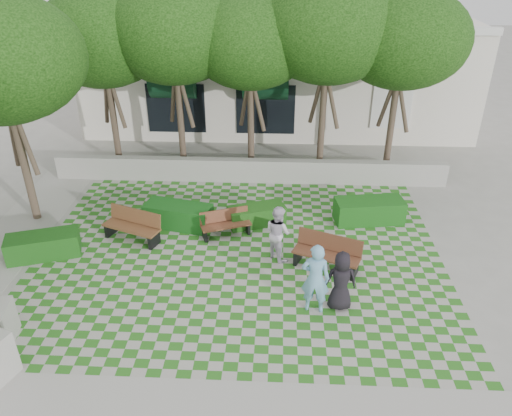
# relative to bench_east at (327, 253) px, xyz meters

# --- Properties ---
(ground) EXTENTS (90.00, 90.00, 0.00)m
(ground) POSITION_rel_bench_east_xyz_m (-2.57, -0.59, -0.48)
(ground) COLOR gray
(ground) RESTS_ON ground
(lawn) EXTENTS (12.00, 12.00, 0.00)m
(lawn) POSITION_rel_bench_east_xyz_m (-2.57, 0.41, -0.47)
(lawn) COLOR #2B721E
(lawn) RESTS_ON ground
(sidewalk_west) EXTENTS (2.00, 12.00, 0.01)m
(sidewalk_west) POSITION_rel_bench_east_xyz_m (-9.77, 0.41, -0.48)
(sidewalk_west) COLOR #9E9B93
(sidewalk_west) RESTS_ON ground
(retaining_wall) EXTENTS (15.00, 0.36, 0.90)m
(retaining_wall) POSITION_rel_bench_east_xyz_m (-2.57, 5.61, -0.03)
(retaining_wall) COLOR #9E9B93
(retaining_wall) RESTS_ON ground
(bench_east) EXTENTS (2.00, 1.31, 1.00)m
(bench_east) POSITION_rel_bench_east_xyz_m (0.00, 0.00, 0.00)
(bench_east) COLOR #532E1C
(bench_east) RESTS_ON ground
(bench_mid) EXTENTS (1.66, 1.06, 0.83)m
(bench_mid) POSITION_rel_bench_east_xyz_m (-3.07, 1.64, -0.08)
(bench_mid) COLOR brown
(bench_mid) RESTS_ON ground
(bench_west) EXTENTS (1.95, 1.26, 0.97)m
(bench_west) POSITION_rel_bench_east_xyz_m (-5.93, 1.24, -0.01)
(bench_west) COLOR brown
(bench_west) RESTS_ON ground
(hedge_east) EXTENTS (2.35, 1.21, 0.78)m
(hedge_east) POSITION_rel_bench_east_xyz_m (1.59, 2.73, -0.09)
(hedge_east) COLOR #154E15
(hedge_east) RESTS_ON ground
(hedge_midright) EXTENTS (1.98, 1.33, 0.64)m
(hedge_midright) POSITION_rel_bench_east_xyz_m (-2.12, 2.37, -0.16)
(hedge_midright) COLOR #194A13
(hedge_midright) RESTS_ON ground
(hedge_midleft) EXTENTS (2.31, 1.33, 0.76)m
(hedge_midleft) POSITION_rel_bench_east_xyz_m (-4.67, 2.13, -0.10)
(hedge_midleft) COLOR #134816
(hedge_midleft) RESTS_ON ground
(hedge_west) EXTENTS (2.20, 1.43, 0.72)m
(hedge_west) POSITION_rel_bench_east_xyz_m (-8.34, 0.19, -0.12)
(hedge_west) COLOR #154813
(hedge_west) RESTS_ON ground
(person_blue) EXTENTS (0.77, 0.56, 1.96)m
(person_blue) POSITION_rel_bench_east_xyz_m (-0.47, -1.86, 0.50)
(person_blue) COLOR #73AFD2
(person_blue) RESTS_ON ground
(person_dark) EXTENTS (0.82, 0.55, 1.64)m
(person_dark) POSITION_rel_bench_east_xyz_m (0.19, -1.72, 0.34)
(person_dark) COLOR black
(person_dark) RESTS_ON ground
(person_white) EXTENTS (1.02, 1.04, 1.69)m
(person_white) POSITION_rel_bench_east_xyz_m (-1.41, 0.47, 0.37)
(person_white) COLOR silver
(person_white) RESTS_ON ground
(tree_row) EXTENTS (17.70, 13.40, 7.41)m
(tree_row) POSITION_rel_bench_east_xyz_m (-4.43, 5.36, 4.70)
(tree_row) COLOR #47382B
(tree_row) RESTS_ON ground
(building) EXTENTS (18.00, 8.92, 5.15)m
(building) POSITION_rel_bench_east_xyz_m (-1.64, 13.49, 2.04)
(building) COLOR silver
(building) RESTS_ON ground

